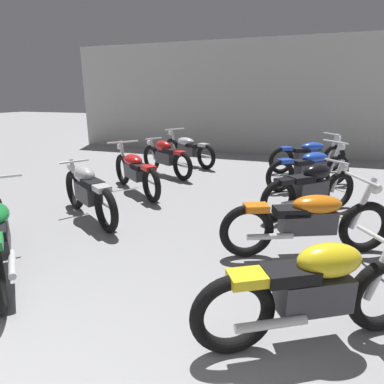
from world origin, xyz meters
TOP-DOWN VIEW (x-y plane):
  - back_wall at (0.00, 10.86)m, footprint 13.29×0.24m
  - motorcycle_left_row_2 at (-1.66, 3.95)m, footprint 1.72×1.15m
  - motorcycle_left_row_3 at (-1.67, 5.50)m, footprint 1.75×1.46m
  - motorcycle_left_row_4 at (-1.67, 7.03)m, footprint 1.75×1.10m
  - motorcycle_left_row_5 at (-1.58, 8.38)m, footprint 1.93×1.21m
  - motorcycle_right_row_1 at (1.66, 2.26)m, footprint 1.76×1.08m
  - motorcycle_right_row_2 at (1.62, 3.81)m, footprint 2.03×1.06m
  - motorcycle_right_row_3 at (1.67, 5.30)m, footprint 1.50×1.44m
  - motorcycle_right_row_4 at (1.67, 6.97)m, footprint 1.71×1.50m
  - motorcycle_right_row_5 at (1.65, 8.54)m, footprint 1.89×1.25m

SIDE VIEW (x-z plane):
  - motorcycle_left_row_3 at x=-1.67m, z-range -0.04..0.94m
  - motorcycle_left_row_5 at x=-1.58m, z-range -0.04..0.94m
  - motorcycle_right_row_2 at x=1.62m, z-range -0.04..0.94m
  - motorcycle_right_row_4 at x=1.67m, z-range -0.04..0.94m
  - motorcycle_right_row_5 at x=1.65m, z-range -0.04..0.94m
  - motorcycle_left_row_2 at x=-1.66m, z-range 0.02..0.90m
  - motorcycle_left_row_4 at x=-1.67m, z-range 0.02..0.90m
  - motorcycle_right_row_1 at x=1.66m, z-range 0.02..0.90m
  - motorcycle_right_row_3 at x=1.67m, z-range 0.02..0.90m
  - back_wall at x=0.00m, z-range 0.00..3.60m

